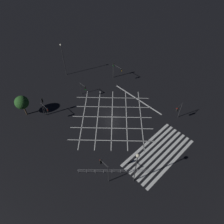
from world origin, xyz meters
TOP-DOWN VIEW (x-y plane):
  - ground_plane at (0.00, 0.00)m, footprint 200.00×200.00m
  - road_markings at (0.43, -7.47)m, footprint 19.81×24.61m
  - traffic_light_ne_main at (9.61, 9.49)m, footprint 0.39×0.36m
  - traffic_light_sw_cross at (-9.82, -8.62)m, footprint 0.36×1.87m
  - traffic_light_median_north at (-0.07, 8.93)m, footprint 0.36×1.98m
  - traffic_light_nw_main at (-9.31, 9.73)m, footprint 0.39×0.36m
  - traffic_light_ne_cross at (9.57, 8.04)m, footprint 0.36×3.02m
  - traffic_light_se_main at (8.74, -9.28)m, footprint 1.91×0.36m
  - traffic_light_nw_cross at (-9.60, 8.56)m, footprint 0.36×2.62m
  - street_lamp_east at (-6.94, -12.12)m, footprint 0.53×0.53m
  - street_lamp_west at (1.79, 18.68)m, footprint 0.43×0.43m
  - street_tree_near at (-12.17, 12.72)m, footprint 2.68×2.68m
  - pedestrian_railing at (-8.46, -8.84)m, footprint 7.87×7.53m

SIDE VIEW (x-z plane):
  - ground_plane at x=0.00m, z-range 0.00..0.00m
  - road_markings at x=0.43m, z-range 0.00..0.01m
  - pedestrian_railing at x=-8.46m, z-range 0.15..1.20m
  - traffic_light_median_north at x=-0.07m, z-range 0.74..4.01m
  - traffic_light_nw_cross at x=-9.60m, z-range 0.85..4.46m
  - traffic_light_se_main at x=8.74m, z-range 0.90..4.85m
  - traffic_light_ne_cross at x=9.57m, z-range 0.96..4.95m
  - traffic_light_ne_main at x=9.61m, z-range 0.90..5.15m
  - traffic_light_nw_main at x=-9.31m, z-range 0.96..5.50m
  - traffic_light_sw_cross at x=-9.82m, z-range 1.02..5.54m
  - street_tree_near at x=-12.17m, z-range 0.99..5.67m
  - street_lamp_west at x=1.79m, z-range 1.20..9.50m
  - street_lamp_east at x=-6.94m, z-range 1.71..9.26m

